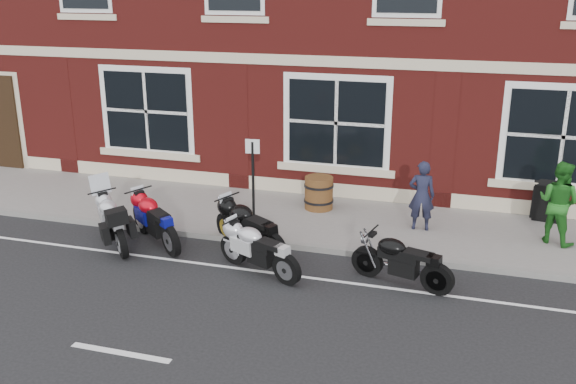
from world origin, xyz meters
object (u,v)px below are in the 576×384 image
Objects in this scene: moto_sport_black at (250,226)px; pedestrian_left at (422,196)px; barrel_planter at (319,193)px; parking_sign at (253,181)px; pedestrian_right at (559,202)px; moto_touring_silver at (114,218)px; moto_sport_silver at (259,247)px; moto_sport_red at (156,218)px; moto_naked_black at (400,258)px; a_board_sign at (545,202)px.

moto_sport_black is 1.25× the size of pedestrian_left.
parking_sign reaches higher than barrel_planter.
pedestrian_left is 0.89× the size of pedestrian_right.
pedestrian_right reaches higher than moto_sport_black.
moto_sport_black is at bearing 26.21° from pedestrian_left.
pedestrian_left is 2.50m from barrel_planter.
parking_sign reaches higher than moto_touring_silver.
moto_sport_black is 1.03× the size of moto_sport_silver.
moto_touring_silver is 0.93× the size of moto_sport_red.
parking_sign is at bearing -32.06° from moto_sport_red.
moto_touring_silver is 8.96m from pedestrian_right.
moto_naked_black is at bearing -44.37° from moto_touring_silver.
moto_sport_red reaches higher than moto_sport_silver.
moto_naked_black is 2.54m from pedestrian_left.
parking_sign reaches higher than pedestrian_left.
moto_touring_silver reaches higher than moto_sport_black.
moto_sport_red is at bearing 45.97° from pedestrian_right.
parking_sign is at bearing -145.13° from a_board_sign.
moto_sport_silver is 2.04× the size of a_board_sign.
moto_touring_silver is at bearing 46.38° from pedestrian_right.
pedestrian_right is 0.82× the size of parking_sign.
parking_sign reaches higher than a_board_sign.
pedestrian_right is (8.63, 2.37, 0.42)m from moto_touring_silver.
moto_sport_black is at bearing 95.58° from moto_naked_black.
moto_naked_black is (5.05, -0.48, -0.05)m from moto_sport_red.
pedestrian_right is 1.90× the size of a_board_sign.
pedestrian_left reaches higher than moto_sport_silver.
moto_sport_black is (2.81, 0.40, 0.00)m from moto_touring_silver.
moto_touring_silver is 5.85m from moto_naked_black.
pedestrian_right is at bearing 8.77° from parking_sign.
a_board_sign is at bearing -18.54° from moto_naked_black.
moto_touring_silver is 3.32m from moto_sport_silver.
a_board_sign is (-0.11, 1.21, -0.40)m from pedestrian_right.
a_board_sign is 0.43× the size of parking_sign.
parking_sign is at bearing 44.21° from moto_sport_black.
a_board_sign reaches higher than moto_sport_black.
moto_sport_red is 8.12m from pedestrian_right.
a_board_sign is at bearing -27.45° from moto_sport_silver.
moto_sport_red is at bearing -23.15° from moto_touring_silver.
pedestrian_right reaches higher than moto_sport_silver.
moto_naked_black is at bearing -54.25° from barrel_planter.
a_board_sign is (5.72, 3.18, 0.01)m from moto_sport_black.
moto_sport_silver is 1.72m from parking_sign.
pedestrian_left is at bearing -15.27° from barrel_planter.
moto_naked_black is 1.25× the size of pedestrian_left.
moto_sport_red is 5.07m from moto_naked_black.
pedestrian_left is (0.11, 2.51, 0.37)m from moto_naked_black.
moto_naked_black is at bearing -59.17° from moto_sport_silver.
moto_sport_black is (2.01, 0.12, 0.01)m from moto_sport_red.
moto_sport_silver is 2.57m from moto_naked_black.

